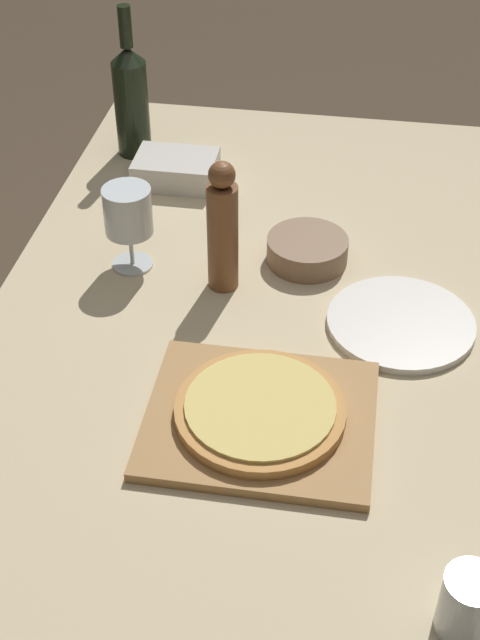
# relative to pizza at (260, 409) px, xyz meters

# --- Properties ---
(ground_plane) EXTENTS (12.00, 12.00, 0.00)m
(ground_plane) POSITION_rel_pizza_xyz_m (-0.05, 0.19, -0.78)
(ground_plane) COLOR #4C3D2D
(dining_table) EXTENTS (0.93, 1.72, 0.75)m
(dining_table) POSITION_rel_pizza_xyz_m (-0.05, 0.19, -0.11)
(dining_table) COLOR #CCB78E
(dining_table) RESTS_ON ground_plane
(cutting_board) EXTENTS (0.35, 0.30, 0.02)m
(cutting_board) POSITION_rel_pizza_xyz_m (0.00, 0.00, -0.02)
(cutting_board) COLOR #A87A47
(cutting_board) RESTS_ON dining_table
(pizza) EXTENTS (0.26, 0.26, 0.02)m
(pizza) POSITION_rel_pizza_xyz_m (0.00, 0.00, 0.00)
(pizza) COLOR #C68947
(pizza) RESTS_ON cutting_board
(wine_bottle) EXTENTS (0.08, 0.08, 0.34)m
(wine_bottle) POSITION_rel_pizza_xyz_m (-0.40, 0.80, 0.10)
(wine_bottle) COLOR black
(wine_bottle) RESTS_ON dining_table
(pepper_mill) EXTENTS (0.06, 0.06, 0.25)m
(pepper_mill) POSITION_rel_pizza_xyz_m (-0.12, 0.34, 0.09)
(pepper_mill) COLOR brown
(pepper_mill) RESTS_ON dining_table
(wine_glass) EXTENTS (0.09, 0.09, 0.17)m
(wine_glass) POSITION_rel_pizza_xyz_m (-0.30, 0.37, 0.09)
(wine_glass) COLOR silver
(wine_glass) RESTS_ON dining_table
(small_bowl) EXTENTS (0.15, 0.15, 0.05)m
(small_bowl) POSITION_rel_pizza_xyz_m (0.03, 0.44, -0.00)
(small_bowl) COLOR #84664C
(small_bowl) RESTS_ON dining_table
(drinking_tumbler) EXTENTS (0.07, 0.07, 0.10)m
(drinking_tumbler) POSITION_rel_pizza_xyz_m (0.30, -0.30, 0.02)
(drinking_tumbler) COLOR silver
(drinking_tumbler) RESTS_ON dining_table
(dinner_plate) EXTENTS (0.26, 0.26, 0.01)m
(dinner_plate) POSITION_rel_pizza_xyz_m (0.21, 0.27, -0.02)
(dinner_plate) COLOR silver
(dinner_plate) RESTS_ON dining_table
(food_container) EXTENTS (0.17, 0.13, 0.06)m
(food_container) POSITION_rel_pizza_xyz_m (-0.28, 0.69, -0.00)
(food_container) COLOR beige
(food_container) RESTS_ON dining_table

